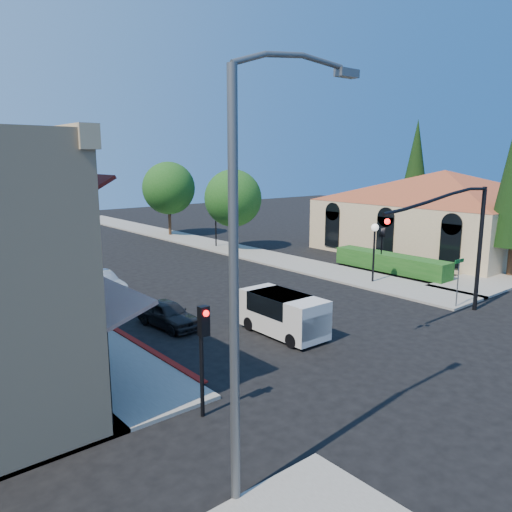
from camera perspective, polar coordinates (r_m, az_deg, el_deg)
ground at (r=19.49m, az=16.91°, el=-11.38°), size 120.00×120.00×0.00m
sidewalk_right at (r=44.41m, az=-6.57°, el=1.63°), size 3.50×50.00×0.12m
curb_red_strip at (r=20.84m, az=-13.71°, el=-9.73°), size 0.25×10.00×0.06m
mission_building at (r=43.01m, az=20.56°, el=5.65°), size 30.12×30.12×6.40m
hedge at (r=33.60m, az=15.09°, el=-1.84°), size 1.40×8.00×1.10m
conifer_far at (r=51.37m, az=17.76°, el=9.52°), size 3.20×3.20×11.00m
street_tree_a at (r=39.88m, az=-2.64°, el=6.61°), size 4.56×4.56×6.48m
street_tree_b at (r=48.17m, az=-9.95°, el=7.64°), size 4.94×4.94×7.02m
signal_mast_arm at (r=24.12m, az=22.16°, el=2.63°), size 8.01×0.39×6.00m
secondary_signal at (r=14.13m, az=-6.09°, el=-9.59°), size 0.28×0.42×3.32m
cobra_streetlight at (r=10.00m, az=-0.97°, el=-0.57°), size 3.60×0.25×9.31m
street_name_sign at (r=26.29m, az=22.12°, el=-2.03°), size 0.80×0.06×2.50m
lamppost_left_near at (r=19.43m, az=-18.31°, el=-3.05°), size 0.44×0.44×3.57m
lamppost_right_near at (r=29.97m, az=13.39°, el=2.03°), size 0.44×0.44×3.57m
lamppost_right_far at (r=41.45m, az=-4.64°, el=4.73°), size 0.44×0.44×3.57m
white_van at (r=20.96m, az=3.25°, el=-6.40°), size 1.78×3.93×1.73m
parked_car_a at (r=22.37m, az=-10.05°, el=-6.53°), size 1.69×3.56×1.18m
parked_car_b at (r=28.62m, az=-17.29°, el=-2.93°), size 1.61×3.81×1.22m
parked_car_c at (r=36.47m, az=-22.96°, el=-0.36°), size 1.88×4.31×1.23m
parked_car_d at (r=43.12m, az=-27.26°, el=0.91°), size 2.20×4.41×1.20m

